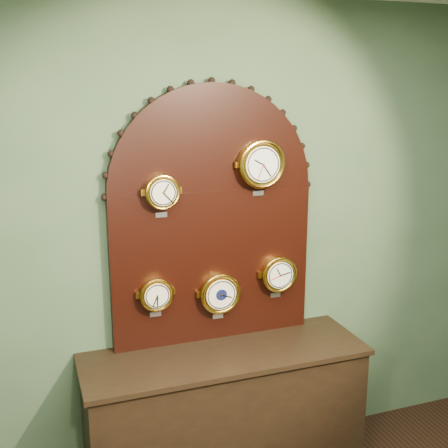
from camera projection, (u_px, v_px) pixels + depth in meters
name	position (u px, v px, depth m)	size (l,w,h in m)	color
wall_back	(210.00, 244.00, 3.34)	(4.00, 4.00, 0.00)	#3F583C
shop_counter	(225.00, 418.00, 3.34)	(1.60, 0.50, 0.80)	black
display_board	(212.00, 208.00, 3.24)	(1.26, 0.06, 1.53)	black
roman_clock	(162.00, 192.00, 3.05)	(0.19, 0.08, 0.25)	gold
arabic_clock	(261.00, 164.00, 3.21)	(0.28, 0.08, 0.33)	gold
hygrometer	(156.00, 294.00, 3.18)	(0.19, 0.08, 0.25)	gold
barometer	(220.00, 293.00, 3.31)	(0.25, 0.08, 0.30)	gold
tide_clock	(278.00, 274.00, 3.41)	(0.22, 0.08, 0.27)	gold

